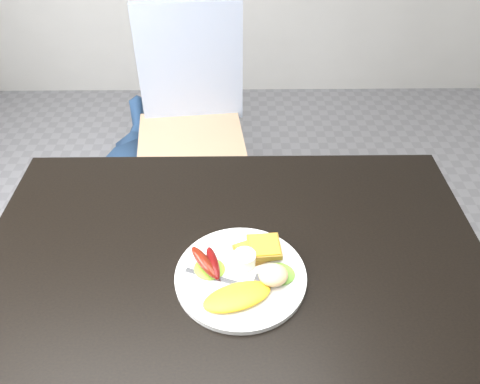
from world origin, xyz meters
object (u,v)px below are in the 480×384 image
at_px(person, 123,80).
at_px(dining_table, 233,262).
at_px(dining_chair, 191,143).
at_px(plate, 241,276).

bearing_deg(person, dining_table, 114.57).
distance_m(dining_table, dining_chair, 0.97).
xyz_separation_m(dining_chair, person, (-0.21, -0.10, 0.34)).
distance_m(dining_chair, plate, 1.04).
bearing_deg(dining_table, person, 116.04).
height_order(person, plate, person).
height_order(dining_chair, plate, plate).
height_order(dining_table, person, person).
height_order(dining_chair, person, person).
relative_size(person, plate, 5.39).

